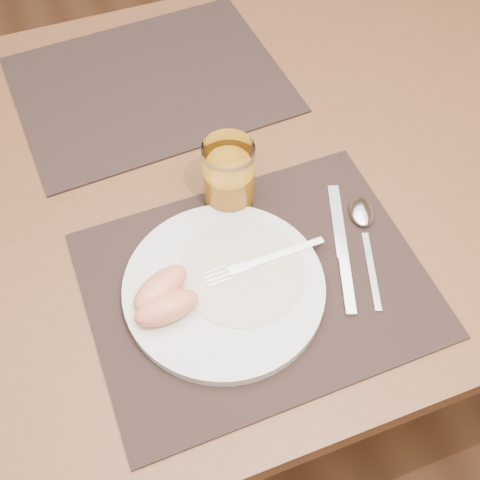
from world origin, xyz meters
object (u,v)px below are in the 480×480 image
Objects in this scene: plate at (224,288)px; spoon at (363,220)px; placemat_near at (256,284)px; placemat_far at (150,84)px; knife at (343,257)px; juice_glass at (229,178)px; fork at (254,264)px; table at (200,205)px.

plate reaches higher than spoon.
placemat_near and placemat_far have the same top height.
plate is 1.27× the size of knife.
spoon is at bearing 13.01° from placemat_near.
placemat_far is at bearing 109.10° from knife.
juice_glass reaches higher than knife.
juice_glass reaches higher than fork.
plate is 2.42× the size of juice_glass.
fork is at bearing -94.74° from juice_glass.
placemat_near is 1.67× the size of plate.
juice_glass reaches higher than spoon.
placemat_near is 0.03m from fork.
knife is at bearing -70.90° from placemat_far.
fork is 0.18m from spoon.
fork is at bearing 168.65° from knife.
knife is at bearing -2.18° from placemat_near.
placemat_far is 1.67× the size of plate.
fork is (0.02, -0.20, 0.11)m from table.
plate is 0.16m from juice_glass.
fork reaches higher than plate.
knife is (0.15, -0.44, 0.00)m from placemat_far.
spoon is 1.68× the size of juice_glass.
placemat_far is at bearing 117.66° from spoon.
fork is 0.13m from juice_glass.
knife is (0.12, -0.02, -0.02)m from fork.
knife reaches higher than table.
plate is 0.17m from knife.
knife is 1.13× the size of spoon.
placemat_near is at bearing -95.69° from juice_glass.
placemat_near is 2.57× the size of fork.
spoon is 0.20m from juice_glass.
spoon is (0.23, 0.04, -0.00)m from plate.
fork reaches higher than table.
fork is (0.03, -0.42, 0.02)m from placemat_far.
plate is 1.44× the size of spoon.
table is at bearing 81.25° from plate.
placemat_near is at bearing -86.90° from table.
spoon is (0.05, 0.05, 0.00)m from knife.
plate is at bearing -162.73° from fork.
spoon is (0.18, 0.04, 0.01)m from placemat_near.
fork is at bearing 17.27° from plate.
plate reaches higher than placemat_near.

